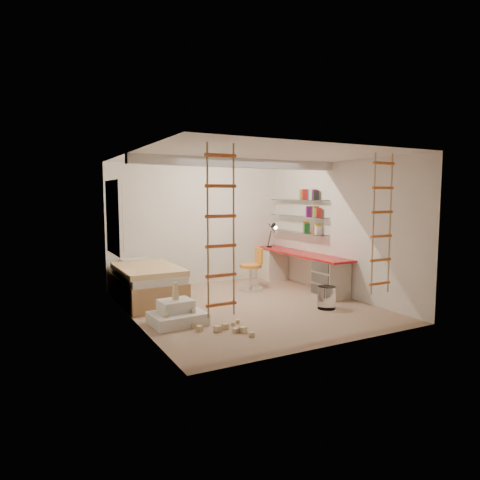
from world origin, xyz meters
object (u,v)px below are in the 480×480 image
play_platform (177,315)px  swivel_chair (252,275)px  bed (146,283)px  desk (299,269)px

play_platform → swivel_chair: bearing=34.6°
bed → swivel_chair: 2.18m
bed → play_platform: bed is taller
desk → swivel_chair: (-1.02, 0.24, -0.08)m
desk → bed: 3.22m
bed → swivel_chair: size_ratio=2.28×
desk → swivel_chair: bearing=167.0°
bed → desk: bearing=-6.5°
desk → bed: desk is taller
swivel_chair → play_platform: 2.61m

